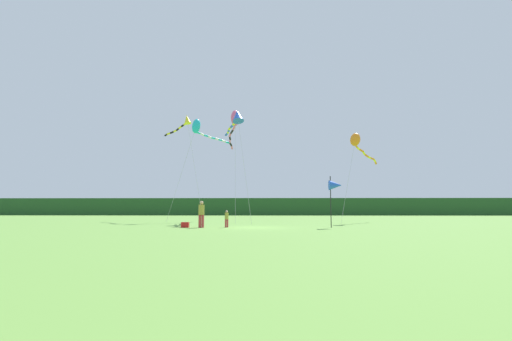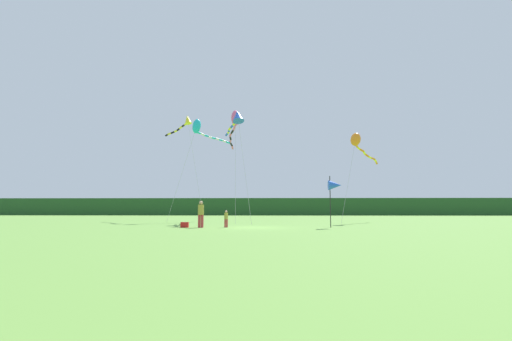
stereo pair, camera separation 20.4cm
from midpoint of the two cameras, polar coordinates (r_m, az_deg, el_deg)
The scene contains 11 objects.
ground_plane at distance 25.53m, azimuth -0.20°, elevation -8.85°, with size 120.00×120.00×0.00m, color #6B9E42.
distant_treeline at distance 70.49m, azimuth 1.09°, elevation -5.64°, with size 108.00×2.36×3.24m, color #234C23.
person_adult at distance 25.70m, azimuth -8.33°, elevation -6.49°, with size 0.40×0.40×1.83m.
person_child at distance 25.84m, azimuth -4.43°, elevation -7.34°, with size 0.26×0.26×1.18m.
cooler_box at distance 25.99m, azimuth -10.79°, elevation -8.29°, with size 0.51×0.34×0.37m, color red.
banner_flag_pole at distance 26.17m, azimuth 12.36°, elevation -2.32°, with size 0.90×0.70×3.56m.
kite_yellow at distance 41.68m, azimuth -10.80°, elevation 7.40°, with size 5.55×4.96×11.64m.
kite_rainbow at distance 37.65m, azimuth -3.15°, elevation 7.57°, with size 1.59×10.39×11.23m.
kite_orange at distance 36.86m, azimuth 15.68°, elevation 4.21°, with size 5.50×7.38×8.60m.
kite_blue at distance 35.08m, azimuth -2.77°, elevation 8.29°, with size 3.03×6.59×10.76m.
kite_cyan at distance 39.07m, azimuth -8.71°, elevation 6.56°, with size 5.72×4.24×10.69m.
Camera 2 is at (1.00, -25.48, 1.33)m, focal length 25.77 mm.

